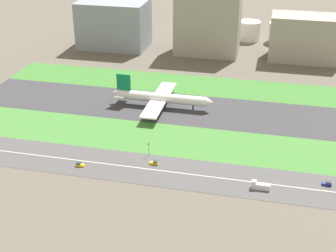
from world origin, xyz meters
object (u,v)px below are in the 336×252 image
(office_tower, at_px, (306,38))
(fuel_tank_west, at_px, (249,31))
(car_2, at_px, (154,163))
(hangar_building, at_px, (208,20))
(car_1, at_px, (327,184))
(airliner, at_px, (160,98))
(truck_0, at_px, (260,186))
(car_0, at_px, (80,165))
(traffic_light, at_px, (149,148))
(fuel_tank_east, at_px, (315,36))
(fuel_tank_centre, at_px, (281,33))
(terminal_building, at_px, (114,24))

(office_tower, distance_m, fuel_tank_west, 65.53)
(car_2, height_order, office_tower, office_tower)
(hangar_building, relative_size, office_tower, 1.01)
(hangar_building, distance_m, office_tower, 78.42)
(car_1, bearing_deg, fuel_tank_west, 103.36)
(airliner, relative_size, truck_0, 7.74)
(airliner, relative_size, car_0, 14.77)
(airliner, relative_size, traffic_light, 9.03)
(car_1, distance_m, fuel_tank_east, 227.11)
(airliner, xyz_separation_m, fuel_tank_east, (100.66, 159.00, 0.96))
(hangar_building, bearing_deg, car_0, -100.02)
(car_2, relative_size, fuel_tank_east, 0.22)
(car_0, bearing_deg, hangar_building, -100.02)
(traffic_light, distance_m, hangar_building, 175.61)
(car_1, distance_m, fuel_tank_west, 233.43)
(airliner, distance_m, fuel_tank_east, 188.19)
(car_1, bearing_deg, car_2, 180.00)
(airliner, relative_size, car_1, 14.77)
(car_2, distance_m, hangar_building, 183.98)
(hangar_building, xyz_separation_m, fuel_tank_centre, (59.37, 45.00, -19.26))
(truck_0, xyz_separation_m, car_1, (30.32, 10.00, -0.75))
(car_2, bearing_deg, airliner, 101.67)
(terminal_building, bearing_deg, fuel_tank_west, 21.98)
(terminal_building, bearing_deg, airliner, -59.09)
(fuel_tank_east, bearing_deg, office_tower, -103.37)
(traffic_light, height_order, fuel_tank_west, fuel_tank_west)
(truck_0, bearing_deg, fuel_tank_east, -98.13)
(hangar_building, bearing_deg, fuel_tank_centre, 37.16)
(office_tower, relative_size, fuel_tank_east, 2.71)
(truck_0, distance_m, terminal_building, 235.41)
(terminal_building, height_order, hangar_building, hangar_building)
(truck_0, xyz_separation_m, fuel_tank_west, (-23.57, 237.00, 6.82))
(car_2, bearing_deg, truck_0, -10.73)
(fuel_tank_east, bearing_deg, car_0, -117.31)
(car_0, relative_size, terminal_building, 0.08)
(airliner, bearing_deg, terminal_building, 120.91)
(truck_0, bearing_deg, traffic_light, -17.30)
(airliner, distance_m, fuel_tank_west, 164.78)
(fuel_tank_west, distance_m, fuel_tank_centre, 28.34)
(truck_0, height_order, office_tower, office_tower)
(car_0, xyz_separation_m, hangar_building, (33.92, 192.00, 26.86))
(fuel_tank_centre, bearing_deg, terminal_building, -162.16)
(airliner, xyz_separation_m, hangar_building, (12.19, 114.00, 21.55))
(car_0, bearing_deg, car_2, -164.38)
(office_tower, bearing_deg, traffic_light, -114.94)
(fuel_tank_west, bearing_deg, fuel_tank_east, 0.00)
(car_2, bearing_deg, car_1, 0.00)
(hangar_building, bearing_deg, truck_0, -74.12)
(traffic_light, height_order, fuel_tank_east, fuel_tank_east)
(fuel_tank_east, bearing_deg, truck_0, -98.13)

